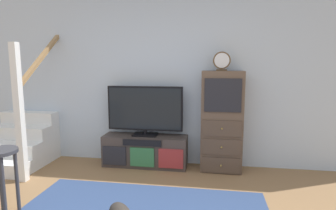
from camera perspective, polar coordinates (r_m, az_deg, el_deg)
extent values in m
cube|color=silver|center=(4.26, -0.11, 5.99)|extent=(6.40, 0.12, 2.70)
cube|color=#423833|center=(4.26, -4.71, -9.35)|extent=(1.26, 0.36, 0.46)
cube|color=#232328|center=(4.22, -10.98, -10.20)|extent=(0.35, 0.02, 0.28)
cube|color=#337042|center=(4.10, -5.35, -10.64)|extent=(0.35, 0.02, 0.28)
cube|color=maroon|center=(4.02, 0.58, -11.00)|extent=(0.35, 0.02, 0.28)
cube|color=black|center=(4.03, -5.39, -7.76)|extent=(0.57, 0.02, 0.09)
cube|color=black|center=(4.21, -4.68, -6.10)|extent=(0.36, 0.22, 0.02)
cylinder|color=black|center=(4.20, -4.69, -5.55)|extent=(0.05, 0.05, 0.06)
cube|color=black|center=(4.13, -4.75, -0.69)|extent=(1.13, 0.05, 0.66)
cube|color=black|center=(4.10, -4.85, -0.76)|extent=(1.08, 0.01, 0.61)
cube|color=brown|center=(4.03, 10.97, -3.35)|extent=(0.58, 0.34, 1.44)
cube|color=#4E3C2F|center=(4.02, 10.82, -12.08)|extent=(0.53, 0.02, 0.22)
sphere|color=olive|center=(4.01, 10.83, -12.17)|extent=(0.03, 0.03, 0.03)
cube|color=#4E3C2F|center=(3.94, 10.92, -8.49)|extent=(0.53, 0.02, 0.22)
sphere|color=olive|center=(3.92, 10.93, -8.56)|extent=(0.03, 0.03, 0.03)
cube|color=#4E3C2F|center=(3.87, 11.03, -4.75)|extent=(0.53, 0.02, 0.22)
sphere|color=olive|center=(3.85, 11.04, -4.81)|extent=(0.03, 0.03, 0.03)
cube|color=#232328|center=(3.80, 11.22, 1.96)|extent=(0.49, 0.02, 0.45)
cube|color=#4C3823|center=(3.93, 10.95, 7.08)|extent=(0.14, 0.08, 0.02)
cylinder|color=brown|center=(3.93, 11.00, 9.00)|extent=(0.24, 0.04, 0.24)
cylinder|color=silver|center=(3.91, 11.02, 9.00)|extent=(0.20, 0.01, 0.20)
cube|color=white|center=(4.78, -29.67, -9.01)|extent=(0.90, 0.26, 0.38)
cube|color=white|center=(4.95, -27.87, -7.16)|extent=(0.90, 0.26, 0.57)
cube|color=white|center=(5.13, -26.20, -5.43)|extent=(0.90, 0.26, 0.76)
cube|color=white|center=(5.32, -24.66, -3.82)|extent=(0.90, 0.26, 0.95)
cube|color=white|center=(4.02, -28.28, -1.61)|extent=(0.09, 0.09, 1.80)
cube|color=#9E7547|center=(4.50, -23.94, 9.87)|extent=(0.06, 1.33, 0.99)
cylinder|color=#333338|center=(3.19, -30.73, -14.85)|extent=(0.04, 0.04, 0.67)
cylinder|color=#333338|center=(3.43, -31.16, -13.23)|extent=(0.04, 0.04, 0.67)
cylinder|color=#333338|center=(3.32, -28.62, -13.76)|extent=(0.04, 0.04, 0.67)
cylinder|color=#332D28|center=(3.02, -10.90, -20.46)|extent=(0.09, 0.10, 0.16)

